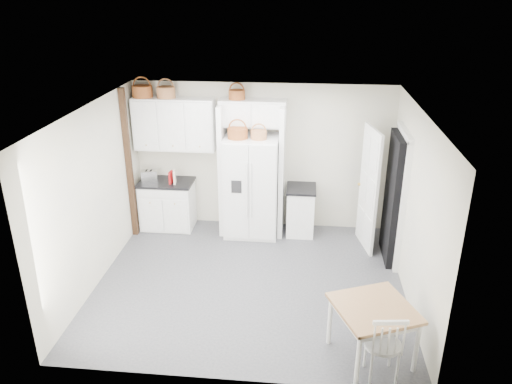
# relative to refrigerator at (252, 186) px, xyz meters

# --- Properties ---
(floor) EXTENTS (4.50, 4.50, 0.00)m
(floor) POSITION_rel_refrigerator_xyz_m (0.15, -1.63, -0.88)
(floor) COLOR #35353B
(floor) RESTS_ON ground
(ceiling) EXTENTS (4.50, 4.50, 0.00)m
(ceiling) POSITION_rel_refrigerator_xyz_m (0.15, -1.63, 1.72)
(ceiling) COLOR white
(ceiling) RESTS_ON wall_back
(wall_back) EXTENTS (4.50, 0.00, 4.50)m
(wall_back) POSITION_rel_refrigerator_xyz_m (0.15, 0.37, 0.42)
(wall_back) COLOR beige
(wall_back) RESTS_ON floor
(wall_left) EXTENTS (0.00, 4.00, 4.00)m
(wall_left) POSITION_rel_refrigerator_xyz_m (-2.10, -1.63, 0.42)
(wall_left) COLOR beige
(wall_left) RESTS_ON floor
(wall_right) EXTENTS (0.00, 4.00, 4.00)m
(wall_right) POSITION_rel_refrigerator_xyz_m (2.40, -1.63, 0.42)
(wall_right) COLOR beige
(wall_right) RESTS_ON floor
(refrigerator) EXTENTS (0.91, 0.73, 1.77)m
(refrigerator) POSITION_rel_refrigerator_xyz_m (0.00, 0.00, 0.00)
(refrigerator) COLOR white
(refrigerator) RESTS_ON floor
(base_cab_left) EXTENTS (0.92, 0.58, 0.85)m
(base_cab_left) POSITION_rel_refrigerator_xyz_m (-1.54, 0.07, -0.46)
(base_cab_left) COLOR silver
(base_cab_left) RESTS_ON floor
(base_cab_right) EXTENTS (0.47, 0.56, 0.83)m
(base_cab_right) POSITION_rel_refrigerator_xyz_m (0.86, 0.07, -0.47)
(base_cab_right) COLOR silver
(base_cab_right) RESTS_ON floor
(dining_table) EXTENTS (1.11, 1.11, 0.71)m
(dining_table) POSITION_rel_refrigerator_xyz_m (1.75, -3.08, -0.53)
(dining_table) COLOR brown
(dining_table) RESTS_ON floor
(windsor_chair) EXTENTS (0.46, 0.42, 0.85)m
(windsor_chair) POSITION_rel_refrigerator_xyz_m (1.83, -3.38, -0.46)
(windsor_chair) COLOR silver
(windsor_chair) RESTS_ON floor
(counter_left) EXTENTS (0.96, 0.62, 0.04)m
(counter_left) POSITION_rel_refrigerator_xyz_m (-1.54, 0.07, -0.01)
(counter_left) COLOR black
(counter_left) RESTS_ON base_cab_left
(counter_right) EXTENTS (0.51, 0.60, 0.04)m
(counter_right) POSITION_rel_refrigerator_xyz_m (0.86, 0.07, -0.04)
(counter_right) COLOR black
(counter_right) RESTS_ON base_cab_right
(toaster) EXTENTS (0.31, 0.24, 0.19)m
(toaster) POSITION_rel_refrigerator_xyz_m (-1.84, 0.07, 0.10)
(toaster) COLOR silver
(toaster) RESTS_ON counter_left
(cookbook_red) EXTENTS (0.05, 0.15, 0.22)m
(cookbook_red) POSITION_rel_refrigerator_xyz_m (-1.42, -0.01, 0.12)
(cookbook_red) COLOR #A70F12
(cookbook_red) RESTS_ON counter_left
(cookbook_cream) EXTENTS (0.06, 0.16, 0.23)m
(cookbook_cream) POSITION_rel_refrigerator_xyz_m (-1.35, -0.01, 0.12)
(cookbook_cream) COLOR beige
(cookbook_cream) RESTS_ON counter_left
(basket_upper_a) EXTENTS (0.34, 0.34, 0.19)m
(basket_upper_a) POSITION_rel_refrigerator_xyz_m (-1.87, 0.20, 1.56)
(basket_upper_a) COLOR brown
(basket_upper_a) RESTS_ON upper_cabinet
(basket_upper_b) EXTENTS (0.31, 0.31, 0.18)m
(basket_upper_b) POSITION_rel_refrigerator_xyz_m (-1.46, 0.20, 1.56)
(basket_upper_b) COLOR brown
(basket_upper_b) RESTS_ON upper_cabinet
(basket_bridge_a) EXTENTS (0.27, 0.27, 0.15)m
(basket_bridge_a) POSITION_rel_refrigerator_xyz_m (-0.26, 0.20, 1.54)
(basket_bridge_a) COLOR brown
(basket_bridge_a) RESTS_ON bridge_cabinet
(basket_fridge_a) EXTENTS (0.33, 0.33, 0.18)m
(basket_fridge_a) POSITION_rel_refrigerator_xyz_m (-0.22, -0.10, 0.97)
(basket_fridge_a) COLOR brown
(basket_fridge_a) RESTS_ON refrigerator
(basket_fridge_b) EXTENTS (0.26, 0.26, 0.14)m
(basket_fridge_b) POSITION_rel_refrigerator_xyz_m (0.13, -0.10, 0.95)
(basket_fridge_b) COLOR brown
(basket_fridge_b) RESTS_ON refrigerator
(upper_cabinet) EXTENTS (1.40, 0.34, 0.90)m
(upper_cabinet) POSITION_rel_refrigerator_xyz_m (-1.35, 0.20, 1.02)
(upper_cabinet) COLOR silver
(upper_cabinet) RESTS_ON wall_back
(bridge_cabinet) EXTENTS (1.12, 0.34, 0.45)m
(bridge_cabinet) POSITION_rel_refrigerator_xyz_m (0.00, 0.20, 1.24)
(bridge_cabinet) COLOR silver
(bridge_cabinet) RESTS_ON wall_back
(fridge_panel_left) EXTENTS (0.08, 0.60, 2.30)m
(fridge_panel_left) POSITION_rel_refrigerator_xyz_m (-0.51, 0.07, 0.27)
(fridge_panel_left) COLOR silver
(fridge_panel_left) RESTS_ON floor
(fridge_panel_right) EXTENTS (0.08, 0.60, 2.30)m
(fridge_panel_right) POSITION_rel_refrigerator_xyz_m (0.51, 0.07, 0.27)
(fridge_panel_right) COLOR silver
(fridge_panel_right) RESTS_ON floor
(trim_post) EXTENTS (0.09, 0.09, 2.60)m
(trim_post) POSITION_rel_refrigerator_xyz_m (-2.05, -0.28, 0.42)
(trim_post) COLOR black
(trim_post) RESTS_ON floor
(doorway_void) EXTENTS (0.18, 0.85, 2.05)m
(doorway_void) POSITION_rel_refrigerator_xyz_m (2.31, -0.63, 0.14)
(doorway_void) COLOR black
(doorway_void) RESTS_ON floor
(door_slab) EXTENTS (0.21, 0.79, 2.05)m
(door_slab) POSITION_rel_refrigerator_xyz_m (1.95, -0.29, 0.14)
(door_slab) COLOR white
(door_slab) RESTS_ON floor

